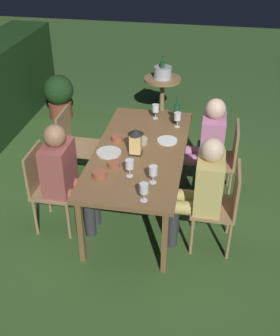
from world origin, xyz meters
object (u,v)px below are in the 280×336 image
(wine_glass_a, at_px, (156,109))
(plate_a, at_px, (167,141))
(potted_plant_by_hedge, at_px, (59,95))
(chair_side_left_a, at_px, (221,204))
(wine_glass_e, at_px, (153,171))
(bowl_bread, at_px, (117,138))
(person_in_mustard, at_px, (201,188))
(wine_glass_b, at_px, (144,189))
(green_bottle_on_table, at_px, (177,113))
(chair_side_right_b, at_px, (75,143))
(bowl_salad, at_px, (140,140))
(lantern_centerpiece, at_px, (136,140))
(dining_table, at_px, (140,154))
(chair_side_right_a, at_px, (48,185))
(plate_b, at_px, (109,152))
(wine_glass_d, at_px, (178,117))
(bowl_dip, at_px, (114,164))
(person_in_pink, at_px, (206,143))
(bowl_olives, at_px, (100,174))
(wine_glass_c, at_px, (130,165))
(chair_side_left_b, at_px, (223,157))
(side_table, at_px, (162,91))
(ice_bucket, at_px, (163,72))
(person_in_rust, at_px, (66,174))

(wine_glass_a, height_order, plate_a, wine_glass_a)
(potted_plant_by_hedge, bearing_deg, chair_side_left_a, -134.65)
(wine_glass_e, bearing_deg, bowl_bread, 35.14)
(person_in_mustard, bearing_deg, wine_glass_b, 130.87)
(person_in_mustard, distance_m, green_bottle_on_table, 1.19)
(chair_side_right_b, distance_m, wine_glass_b, 1.65)
(wine_glass_e, relative_size, plate_a, 0.80)
(person_in_mustard, xyz_separation_m, bowl_salad, (0.56, 0.67, 0.12))
(lantern_centerpiece, xyz_separation_m, wine_glass_a, (0.81, -0.07, -0.03))
(dining_table, xyz_separation_m, wine_glass_a, (0.73, -0.04, 0.17))
(chair_side_right_a, height_order, potted_plant_by_hedge, chair_side_right_a)
(chair_side_left_a, xyz_separation_m, plate_b, (0.30, 1.13, 0.25))
(wine_glass_d, height_order, potted_plant_by_hedge, wine_glass_d)
(lantern_centerpiece, height_order, wine_glass_e, lantern_centerpiece)
(wine_glass_b, relative_size, plate_a, 0.80)
(plate_b, xyz_separation_m, bowl_dip, (-0.23, -0.10, 0.02))
(chair_side_right_a, relative_size, bowl_dip, 7.46)
(person_in_pink, height_order, wine_glass_b, person_in_pink)
(chair_side_right_a, bearing_deg, chair_side_right_b, 0.00)
(wine_glass_d, bearing_deg, wine_glass_a, 58.19)
(plate_a, distance_m, bowl_salad, 0.29)
(wine_glass_e, height_order, bowl_olives, wine_glass_e)
(chair_side_right_b, distance_m, wine_glass_d, 1.21)
(bowl_olives, xyz_separation_m, potted_plant_by_hedge, (2.52, 1.33, -0.40))
(person_in_mustard, height_order, wine_glass_a, person_in_mustard)
(wine_glass_d, bearing_deg, wine_glass_c, 163.18)
(lantern_centerpiece, distance_m, wine_glass_a, 0.81)
(wine_glass_c, relative_size, bowl_bread, 1.46)
(chair_side_left_b, relative_size, wine_glass_e, 5.15)
(chair_side_left_a, bearing_deg, person_in_mustard, 90.00)
(chair_side_left_b, bearing_deg, dining_table, 116.75)
(person_in_pink, relative_size, potted_plant_by_hedge, 1.72)
(bowl_olives, bearing_deg, plate_a, -34.31)
(person_in_pink, bearing_deg, side_table, 21.24)
(chair_side_right_a, height_order, bowl_salad, chair_side_right_a)
(wine_glass_c, bearing_deg, ice_bucket, 1.63)
(chair_side_left_a, height_order, potted_plant_by_hedge, chair_side_left_a)
(wine_glass_c, bearing_deg, wine_glass_d, -16.82)
(person_in_mustard, bearing_deg, person_in_pink, 0.00)
(dining_table, xyz_separation_m, green_bottle_on_table, (0.69, -0.29, 0.16))
(wine_glass_b, bearing_deg, lantern_centerpiece, 15.91)
(wine_glass_d, bearing_deg, bowl_bread, 125.88)
(chair_side_right_a, bearing_deg, bowl_bread, -45.15)
(bowl_bread, bearing_deg, chair_side_right_b, 63.92)
(wine_glass_b, xyz_separation_m, bowl_dip, (0.47, 0.37, -0.09))
(chair_side_right_b, xyz_separation_m, person_in_rust, (-0.85, -0.20, 0.15))
(dining_table, bearing_deg, potted_plant_by_hedge, 38.86)
(wine_glass_e, distance_m, plate_a, 0.77)
(green_bottle_on_table, xyz_separation_m, plate_b, (-0.82, 0.58, -0.10))
(person_in_rust, distance_m, bowl_olives, 0.41)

